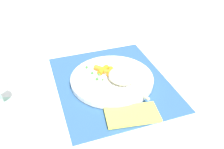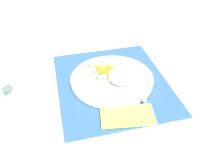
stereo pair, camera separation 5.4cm
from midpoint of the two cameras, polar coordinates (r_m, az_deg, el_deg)
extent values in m
plane|color=white|center=(0.81, -1.90, -1.94)|extent=(2.40, 2.40, 0.00)
cube|color=#2D5684|center=(0.81, -1.91, -1.77)|extent=(0.42, 0.35, 0.01)
cylinder|color=white|center=(0.80, -1.92, -1.12)|extent=(0.26, 0.26, 0.02)
ellipsoid|color=beige|center=(0.77, 0.37, -0.35)|extent=(0.09, 0.09, 0.03)
cylinder|color=orange|center=(0.81, -2.45, 0.60)|extent=(0.04, 0.03, 0.02)
cylinder|color=orange|center=(0.80, -2.25, 0.54)|extent=(0.04, 0.04, 0.02)
cylinder|color=orange|center=(0.82, -3.93, 1.01)|extent=(0.04, 0.05, 0.02)
cylinder|color=orange|center=(0.82, -4.75, 1.31)|extent=(0.04, 0.04, 0.02)
sphere|color=green|center=(0.78, -5.31, -1.15)|extent=(0.01, 0.01, 0.01)
sphere|color=#40933D|center=(0.81, -6.40, 0.30)|extent=(0.01, 0.01, 0.01)
sphere|color=#4E9635|center=(0.81, -3.56, 0.48)|extent=(0.01, 0.01, 0.01)
sphere|color=green|center=(0.84, -7.62, 1.61)|extent=(0.01, 0.01, 0.01)
sphere|color=green|center=(0.82, -3.32, 0.96)|extent=(0.01, 0.01, 0.01)
sphere|color=green|center=(0.80, -4.90, -0.03)|extent=(0.01, 0.01, 0.01)
sphere|color=green|center=(0.79, -0.74, -0.48)|extent=(0.01, 0.01, 0.01)
sphere|color=green|center=(0.78, -4.09, -1.19)|extent=(0.01, 0.01, 0.01)
cube|color=silver|center=(0.81, -2.90, 0.15)|extent=(0.05, 0.03, 0.01)
cube|color=silver|center=(0.75, 2.02, -2.99)|extent=(0.14, 0.07, 0.01)
cylinder|color=#B2E0CC|center=(0.80, -25.35, -6.41)|extent=(0.07, 0.07, 0.00)
cylinder|color=#B2E0CC|center=(0.78, -25.97, -4.55)|extent=(0.01, 0.01, 0.06)
cube|color=#EAE54C|center=(0.69, 2.42, -9.18)|extent=(0.10, 0.15, 0.01)
camera|label=1|loc=(0.03, -91.95, -1.38)|focal=40.16mm
camera|label=2|loc=(0.03, 88.05, 1.38)|focal=40.16mm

